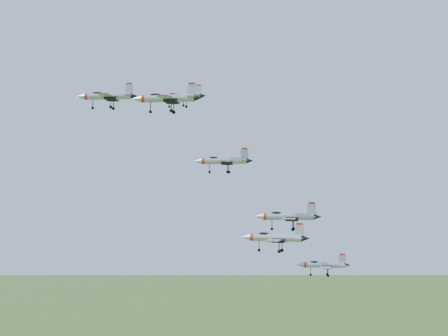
{
  "coord_description": "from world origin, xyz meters",
  "views": [
    {
      "loc": [
        13.75,
        -124.81,
        136.39
      ],
      "look_at": [
        10.73,
        -2.49,
        140.72
      ],
      "focal_mm": 50.0,
      "sensor_mm": 36.0,
      "label": 1
    }
  ],
  "objects": [
    {
      "name": "jet_lead",
      "position": [
        -15.28,
        9.61,
        156.86
      ],
      "size": [
        13.79,
        11.34,
        3.69
      ],
      "rotation": [
        0.0,
        0.0,
        -0.03
      ],
      "color": "#9FA2AB"
    },
    {
      "name": "jet_left_low",
      "position": [
        10.33,
        1.06,
        142.32
      ],
      "size": [
        12.33,
        10.24,
        3.29
      ],
      "rotation": [
        0.0,
        0.0,
        -0.1
      ],
      "color": "#9FA2AB"
    },
    {
      "name": "jet_right_high",
      "position": [
        1.24,
        -19.71,
        152.0
      ],
      "size": [
        12.32,
        10.21,
        3.29
      ],
      "rotation": [
        0.0,
        0.0,
        -0.09
      ],
      "color": "#9FA2AB"
    },
    {
      "name": "jet_left_high",
      "position": [
        1.95,
        -1.61,
        155.04
      ],
      "size": [
        10.52,
        8.88,
        2.83
      ],
      "rotation": [
        0.0,
        0.0,
        -0.23
      ],
      "color": "#9FA2AB"
    },
    {
      "name": "jet_extra",
      "position": [
        31.88,
        12.39,
        120.07
      ],
      "size": [
        11.89,
        9.81,
        3.18
      ],
      "rotation": [
        0.0,
        0.0,
        -0.05
      ],
      "color": "#9FA2AB"
    },
    {
      "name": "jet_trail",
      "position": [
        20.44,
        -3.46,
        127.2
      ],
      "size": [
        13.55,
        11.53,
        3.69
      ],
      "rotation": [
        0.0,
        0.0,
        -0.29
      ],
      "color": "#9FA2AB"
    },
    {
      "name": "jet_right_low",
      "position": [
        22.01,
        -15.37,
        131.78
      ],
      "size": [
        11.92,
        9.95,
        3.19
      ],
      "rotation": [
        0.0,
        0.0,
        -0.14
      ],
      "color": "#9FA2AB"
    }
  ]
}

